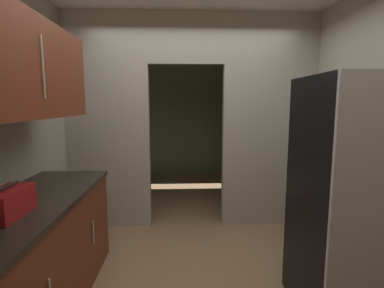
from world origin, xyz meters
The scene contains 7 objects.
ground centered at (0.00, 0.00, 0.00)m, with size 20.00×20.00×0.00m, color #93704C.
kitchen_partition centered at (0.02, 1.38, 1.44)m, with size 3.15×0.12×2.70m.
adjoining_room_shell centered at (0.00, 3.30, 1.35)m, with size 3.15×2.87×2.70m.
refrigerator centered at (1.16, -0.33, 0.89)m, with size 0.83×0.76×1.78m.
lower_cabinet_run centered at (-1.24, -0.31, 0.45)m, with size 0.67×1.95×0.90m.
upper_cabinet_counterside centered at (-1.24, -0.31, 1.83)m, with size 0.36×1.75×0.69m.
boombox centered at (-1.22, -0.56, 0.98)m, with size 0.19×0.36×0.20m.
Camera 1 is at (-0.16, -2.33, 1.59)m, focal length 27.28 mm.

